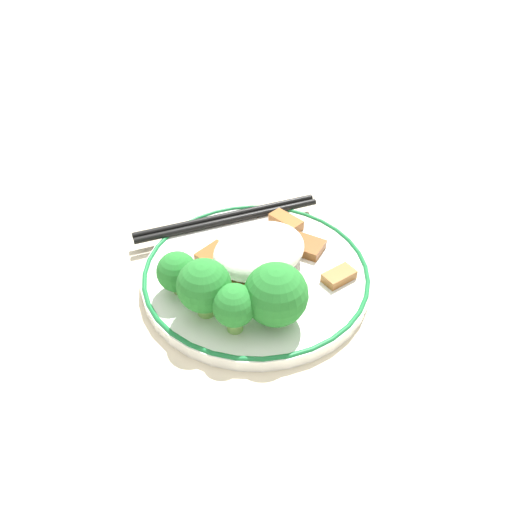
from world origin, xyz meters
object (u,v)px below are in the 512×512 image
broccoli_back_center (204,286)px  broccoli_back_right (234,306)px  chopsticks (228,218)px  broccoli_mid_left (276,295)px  plate (256,274)px  broccoli_back_left (177,272)px

broccoli_back_center → broccoli_back_right: (0.01, -0.03, -0.00)m
broccoli_back_center → chopsticks: 0.15m
broccoli_mid_left → chopsticks: size_ratio=0.29×
plate → chopsticks: size_ratio=1.09×
plate → broccoli_back_center: 0.09m
broccoli_back_center → chopsticks: bearing=47.9°
chopsticks → broccoli_back_center: bearing=-132.1°
broccoli_back_left → broccoli_back_right: size_ratio=0.90×
plate → broccoli_back_center: broccoli_back_center is taller
plate → broccoli_back_left: bearing=164.9°
plate → broccoli_back_right: (-0.06, -0.05, 0.04)m
plate → chopsticks: chopsticks is taller
chopsticks → broccoli_back_left: bearing=-146.7°
plate → chopsticks: bearing=74.2°
broccoli_back_left → broccoli_back_center: 0.04m
chopsticks → broccoli_back_right: bearing=-121.9°
plate → broccoli_mid_left: (-0.03, -0.07, 0.04)m
broccoli_mid_left → chopsticks: broccoli_mid_left is taller
broccoli_back_left → broccoli_back_right: 0.08m
plate → chopsticks: 0.09m
broccoli_back_left → chopsticks: 0.13m
broccoli_back_center → broccoli_mid_left: (0.05, -0.05, -0.00)m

